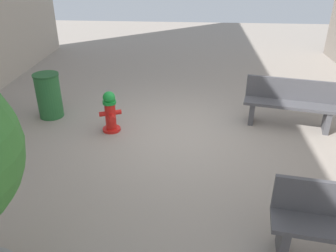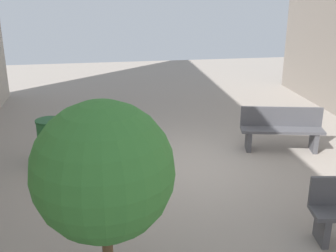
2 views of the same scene
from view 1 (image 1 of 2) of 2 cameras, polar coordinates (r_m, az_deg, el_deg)
ground_plane at (r=6.68m, az=2.02°, el=-1.39°), size 23.40×23.40×0.00m
fire_hydrant at (r=6.73m, az=-9.62°, el=2.38°), size 0.43×0.42×0.82m
bench_near at (r=7.26m, az=19.77°, el=3.76°), size 1.85×0.81×0.95m
trash_bin at (r=7.64m, az=-19.26°, el=4.82°), size 0.53×0.53×0.95m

